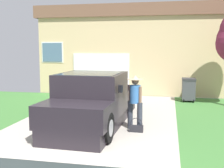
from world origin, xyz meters
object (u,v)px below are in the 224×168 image
object	(u,v)px
house_with_garage	(144,49)
handbag	(136,128)
wheeled_trash_bin	(189,89)
pickup_truck	(93,103)
person_with_hat	(135,99)

from	to	relation	value
house_with_garage	handbag	bearing A→B (deg)	-85.96
handbag	wheeled_trash_bin	size ratio (longest dim) A/B	0.39
pickup_truck	wheeled_trash_bin	size ratio (longest dim) A/B	4.95
handbag	wheeled_trash_bin	world-z (taller)	wheeled_trash_bin
wheeled_trash_bin	house_with_garage	bearing A→B (deg)	119.01
pickup_truck	person_with_hat	size ratio (longest dim) A/B	3.24
wheeled_trash_bin	handbag	bearing A→B (deg)	-108.57
pickup_truck	wheeled_trash_bin	world-z (taller)	pickup_truck
pickup_truck	handbag	distance (m)	1.60
person_with_hat	handbag	bearing A→B (deg)	138.35
pickup_truck	handbag	xyz separation A→B (m)	(1.42, -0.37, -0.63)
pickup_truck	person_with_hat	bearing A→B (deg)	176.45
person_with_hat	house_with_garage	bearing A→B (deg)	-55.54
person_with_hat	handbag	xyz separation A→B (m)	(0.07, -0.23, -0.80)
pickup_truck	house_with_garage	bearing A→B (deg)	-92.41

